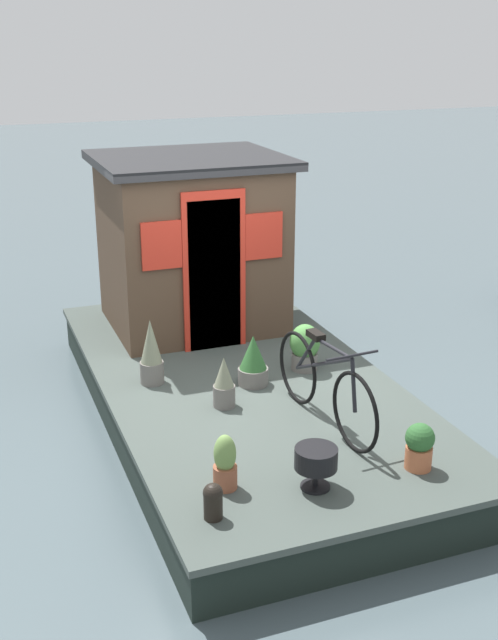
% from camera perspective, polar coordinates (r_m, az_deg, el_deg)
% --- Properties ---
extents(ground_plane, '(60.00, 60.00, 0.00)m').
position_cam_1_polar(ground_plane, '(8.48, -0.48, -7.10)').
color(ground_plane, '#4C5B60').
extents(houseboat_deck, '(5.70, 2.86, 0.48)m').
position_cam_1_polar(houseboat_deck, '(8.37, -0.49, -5.62)').
color(houseboat_deck, '#424C47').
rests_on(houseboat_deck, ground_plane).
extents(houseboat_cabin, '(1.90, 2.14, 2.04)m').
position_cam_1_polar(houseboat_cabin, '(9.49, -4.17, 5.64)').
color(houseboat_cabin, '#4C3828').
rests_on(houseboat_cabin, houseboat_deck).
extents(bicycle, '(1.75, 0.50, 0.85)m').
position_cam_1_polar(bicycle, '(7.18, 5.46, -4.66)').
color(bicycle, black).
rests_on(bicycle, houseboat_deck).
extents(potted_plant_ivy, '(0.32, 0.32, 0.50)m').
position_cam_1_polar(potted_plant_ivy, '(8.37, 4.04, -1.93)').
color(potted_plant_ivy, slate).
rests_on(potted_plant_ivy, houseboat_deck).
extents(potted_plant_lavender, '(0.31, 0.31, 0.53)m').
position_cam_1_polar(potted_plant_lavender, '(8.01, 0.30, -2.99)').
color(potted_plant_lavender, slate).
rests_on(potted_plant_lavender, houseboat_deck).
extents(potted_plant_fern, '(0.21, 0.21, 0.50)m').
position_cam_1_polar(potted_plant_fern, '(7.55, -1.81, -4.57)').
color(potted_plant_fern, slate).
rests_on(potted_plant_fern, houseboat_deck).
extents(potted_plant_succulent, '(0.24, 0.24, 0.40)m').
position_cam_1_polar(potted_plant_succulent, '(6.69, 12.16, -8.83)').
color(potted_plant_succulent, '#B2603D').
rests_on(potted_plant_succulent, houseboat_deck).
extents(potted_plant_geranium, '(0.19, 0.19, 0.46)m').
position_cam_1_polar(potted_plant_geranium, '(6.27, -1.74, -10.27)').
color(potted_plant_geranium, '#935138').
rests_on(potted_plant_geranium, houseboat_deck).
extents(potted_plant_thyme, '(0.24, 0.24, 0.68)m').
position_cam_1_polar(potted_plant_thyme, '(8.07, -7.05, -2.39)').
color(potted_plant_thyme, slate).
rests_on(potted_plant_thyme, houseboat_deck).
extents(charcoal_grill, '(0.34, 0.34, 0.35)m').
position_cam_1_polar(charcoal_grill, '(6.28, 4.85, -10.01)').
color(charcoal_grill, black).
rests_on(charcoal_grill, houseboat_deck).
extents(mooring_bollard, '(0.15, 0.15, 0.29)m').
position_cam_1_polar(mooring_bollard, '(5.96, -2.61, -12.82)').
color(mooring_bollard, black).
rests_on(mooring_bollard, houseboat_deck).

